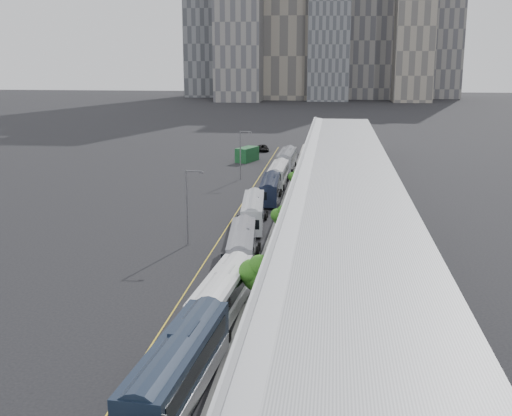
% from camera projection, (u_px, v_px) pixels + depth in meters
% --- Properties ---
extents(sidewalk, '(10.00, 170.00, 0.12)m').
position_uv_depth(sidewalk, '(311.00, 243.00, 72.38)').
color(sidewalk, gray).
rests_on(sidewalk, ground).
extents(lane_line, '(0.12, 160.00, 0.02)m').
position_uv_depth(lane_line, '(219.00, 240.00, 73.61)').
color(lane_line, gold).
rests_on(lane_line, ground).
extents(depot, '(12.45, 160.40, 7.20)m').
position_uv_depth(depot, '(347.00, 214.00, 71.13)').
color(depot, gray).
rests_on(depot, ground).
extents(bus_1, '(3.88, 14.16, 4.09)m').
position_uv_depth(bus_1, '(179.00, 374.00, 38.70)').
color(bus_1, '#162031').
rests_on(bus_1, ground).
extents(bus_2, '(3.42, 12.76, 3.69)m').
position_uv_depth(bus_2, '(222.00, 300.00, 51.15)').
color(bus_2, white).
rests_on(bus_2, ground).
extents(bus_3, '(3.69, 12.55, 3.62)m').
position_uv_depth(bus_3, '(242.00, 249.00, 64.80)').
color(bus_3, slate).
rests_on(bus_3, ground).
extents(bus_4, '(3.65, 12.68, 3.66)m').
position_uv_depth(bus_4, '(253.00, 214.00, 79.32)').
color(bus_4, '#B8BBC3').
rests_on(bus_4, ground).
extents(bus_5, '(2.97, 12.19, 3.54)m').
position_uv_depth(bus_5, '(270.00, 191.00, 93.49)').
color(bus_5, black).
rests_on(bus_5, ground).
extents(bus_6, '(2.77, 12.34, 3.60)m').
position_uv_depth(bus_6, '(278.00, 176.00, 105.41)').
color(bus_6, white).
rests_on(bus_6, ground).
extents(bus_7, '(2.92, 13.15, 3.83)m').
position_uv_depth(bus_7, '(287.00, 161.00, 119.56)').
color(bus_7, gray).
rests_on(bus_7, ground).
extents(tree_1, '(2.74, 2.74, 4.88)m').
position_uv_depth(tree_1, '(258.00, 270.00, 52.25)').
color(tree_1, black).
rests_on(tree_1, ground).
extents(tree_2, '(1.98, 1.98, 4.38)m').
position_uv_depth(tree_2, '(282.00, 215.00, 71.04)').
color(tree_2, black).
rests_on(tree_2, ground).
extents(tree_3, '(1.82, 1.82, 4.09)m').
position_uv_depth(tree_3, '(296.00, 177.00, 95.18)').
color(tree_3, black).
rests_on(tree_3, ground).
extents(street_lamp_near, '(2.04, 0.22, 8.48)m').
position_uv_depth(street_lamp_near, '(189.00, 202.00, 70.57)').
color(street_lamp_near, '#59595E').
rests_on(street_lamp_near, ground).
extents(street_lamp_far, '(2.04, 0.22, 8.37)m').
position_uv_depth(street_lamp_far, '(241.00, 152.00, 109.38)').
color(street_lamp_far, '#59595E').
rests_on(street_lamp_far, ground).
extents(shipping_container, '(4.41, 6.30, 2.85)m').
position_uv_depth(shipping_container, '(247.00, 154.00, 129.74)').
color(shipping_container, '#154622').
rests_on(shipping_container, ground).
extents(suv, '(3.26, 5.42, 1.41)m').
position_uv_depth(suv, '(263.00, 148.00, 144.16)').
color(suv, black).
rests_on(suv, ground).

